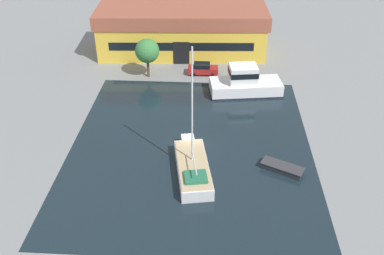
% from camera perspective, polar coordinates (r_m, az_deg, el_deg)
% --- Properties ---
extents(ground_plane, '(440.00, 440.00, 0.00)m').
position_cam_1_polar(ground_plane, '(46.42, -0.17, -2.58)').
color(ground_plane, gray).
extents(water_canal, '(25.85, 30.58, 0.01)m').
position_cam_1_polar(water_canal, '(46.42, -0.17, -2.57)').
color(water_canal, black).
rests_on(water_canal, ground).
extents(warehouse_building, '(26.33, 10.40, 7.01)m').
position_cam_1_polar(warehouse_building, '(67.76, -1.35, 12.77)').
color(warehouse_building, gold).
rests_on(warehouse_building, ground).
extents(quay_tree_near_building, '(3.35, 3.35, 5.58)m').
position_cam_1_polar(quay_tree_near_building, '(59.85, -6.00, 10.11)').
color(quay_tree_near_building, brown).
rests_on(quay_tree_near_building, ground).
extents(parked_car, '(4.30, 1.84, 1.64)m').
position_cam_1_polar(parked_car, '(61.56, 1.44, 7.84)').
color(parked_car, maroon).
rests_on(parked_car, ground).
extents(sailboat_moored, '(4.40, 9.76, 13.20)m').
position_cam_1_polar(sailboat_moored, '(42.41, 0.08, -5.26)').
color(sailboat_moored, silver).
rests_on(sailboat_moored, water_canal).
extents(motor_cruiser, '(9.79, 5.17, 3.91)m').
position_cam_1_polar(motor_cruiser, '(56.62, 7.05, 5.87)').
color(motor_cruiser, white).
rests_on(motor_cruiser, water_canal).
extents(small_dinghy, '(4.47, 3.26, 0.66)m').
position_cam_1_polar(small_dinghy, '(43.87, 11.95, -5.30)').
color(small_dinghy, '#23282D').
rests_on(small_dinghy, water_canal).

